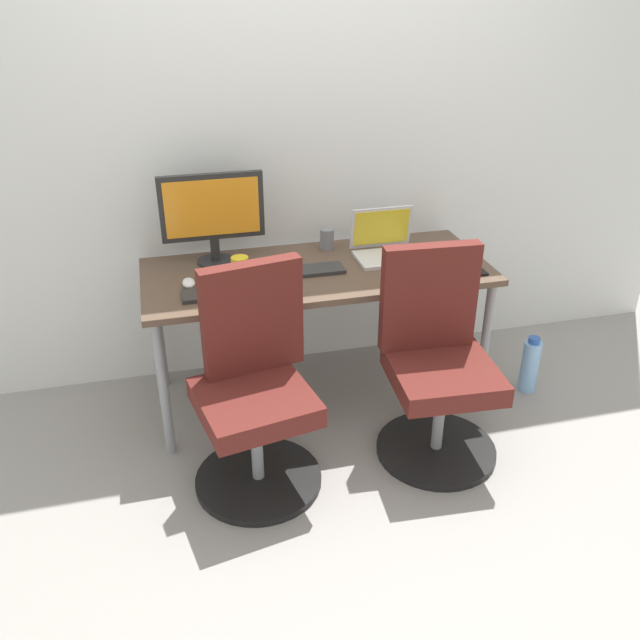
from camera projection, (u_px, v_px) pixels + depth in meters
name	position (u px, v px, depth m)	size (l,w,h in m)	color
ground_plane	(318.00, 393.00, 3.47)	(5.28, 5.28, 0.00)	gray
back_wall	(296.00, 121.00, 3.22)	(4.40, 0.04, 2.60)	white
desk	(317.00, 281.00, 3.17)	(1.62, 0.67, 0.70)	brown
office_chair_left	(255.00, 391.00, 2.74)	(0.54, 0.54, 0.94)	black
office_chair_right	(437.00, 366.00, 2.91)	(0.54, 0.54, 0.94)	black
water_bottle_on_floor	(530.00, 365.00, 3.44)	(0.09, 0.09, 0.31)	#8CBFF2
desktop_monitor	(212.00, 212.00, 3.09)	(0.48, 0.18, 0.43)	#262626
open_laptop	(385.00, 245.00, 3.26)	(0.31, 0.26, 0.23)	silver
keyboard_by_monitor	(222.00, 293.00, 2.89)	(0.34, 0.12, 0.02)	#2D2D2D
keyboard_by_laptop	(308.00, 271.00, 3.10)	(0.34, 0.12, 0.02)	#2D2D2D
mouse_by_monitor	(429.00, 247.00, 3.34)	(0.06, 0.10, 0.03)	#B7B7B7
mouse_by_laptop	(189.00, 283.00, 2.96)	(0.06, 0.10, 0.03)	silver
coffee_mug	(240.00, 267.00, 3.05)	(0.08, 0.08, 0.09)	yellow
pen_cup	(327.00, 239.00, 3.34)	(0.07, 0.07, 0.10)	slate
phone_near_laptop	(428.00, 279.00, 3.03)	(0.07, 0.14, 0.01)	black
phone_near_monitor	(475.00, 269.00, 3.12)	(0.07, 0.14, 0.01)	black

